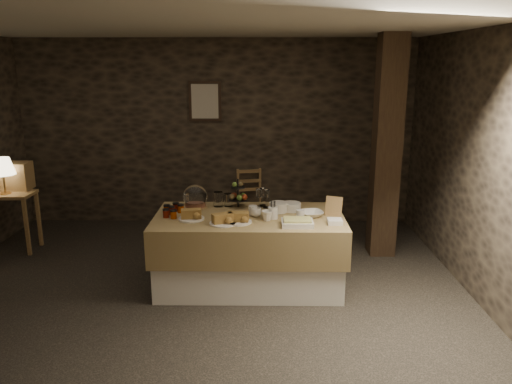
{
  "coord_description": "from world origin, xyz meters",
  "views": [
    {
      "loc": [
        0.64,
        -4.52,
        2.28
      ],
      "look_at": [
        0.58,
        0.2,
        1.05
      ],
      "focal_mm": 35.0,
      "sensor_mm": 36.0,
      "label": 1
    }
  ],
  "objects_px": {
    "console_table": "(5,203)",
    "buffet_table": "(249,245)",
    "table_lamp": "(2,167)",
    "chair": "(251,201)",
    "fruit_stand": "(238,196)",
    "timber_column": "(386,148)",
    "wine_rack": "(13,176)"
  },
  "relations": [
    {
      "from": "table_lamp",
      "to": "wine_rack",
      "type": "relative_size",
      "value": 1.05
    },
    {
      "from": "table_lamp",
      "to": "console_table",
      "type": "bearing_deg",
      "value": 135.0
    },
    {
      "from": "timber_column",
      "to": "wine_rack",
      "type": "bearing_deg",
      "value": 177.38
    },
    {
      "from": "buffet_table",
      "to": "chair",
      "type": "height_order",
      "value": "chair"
    },
    {
      "from": "timber_column",
      "to": "fruit_stand",
      "type": "height_order",
      "value": "timber_column"
    },
    {
      "from": "console_table",
      "to": "table_lamp",
      "type": "height_order",
      "value": "table_lamp"
    },
    {
      "from": "table_lamp",
      "to": "chair",
      "type": "bearing_deg",
      "value": 20.34
    },
    {
      "from": "wine_rack",
      "to": "chair",
      "type": "relative_size",
      "value": 0.67
    },
    {
      "from": "timber_column",
      "to": "chair",
      "type": "bearing_deg",
      "value": 146.52
    },
    {
      "from": "table_lamp",
      "to": "wine_rack",
      "type": "height_order",
      "value": "table_lamp"
    },
    {
      "from": "chair",
      "to": "fruit_stand",
      "type": "relative_size",
      "value": 2.04
    },
    {
      "from": "console_table",
      "to": "chair",
      "type": "relative_size",
      "value": 1.18
    },
    {
      "from": "buffet_table",
      "to": "table_lamp",
      "type": "height_order",
      "value": "table_lamp"
    },
    {
      "from": "console_table",
      "to": "table_lamp",
      "type": "bearing_deg",
      "value": -45.0
    },
    {
      "from": "console_table",
      "to": "table_lamp",
      "type": "distance_m",
      "value": 0.47
    },
    {
      "from": "console_table",
      "to": "fruit_stand",
      "type": "relative_size",
      "value": 2.42
    },
    {
      "from": "console_table",
      "to": "buffet_table",
      "type": "bearing_deg",
      "value": -17.86
    },
    {
      "from": "chair",
      "to": "fruit_stand",
      "type": "xyz_separation_m",
      "value": [
        -0.1,
        -1.69,
        0.53
      ]
    },
    {
      "from": "console_table",
      "to": "chair",
      "type": "distance_m",
      "value": 3.17
    },
    {
      "from": "console_table",
      "to": "timber_column",
      "type": "bearing_deg",
      "value": -0.36
    },
    {
      "from": "wine_rack",
      "to": "chair",
      "type": "height_order",
      "value": "wine_rack"
    },
    {
      "from": "table_lamp",
      "to": "wine_rack",
      "type": "xyz_separation_m",
      "value": [
        0.0,
        0.23,
        -0.16
      ]
    },
    {
      "from": "chair",
      "to": "fruit_stand",
      "type": "height_order",
      "value": "fruit_stand"
    },
    {
      "from": "wine_rack",
      "to": "chair",
      "type": "distance_m",
      "value": 3.11
    },
    {
      "from": "chair",
      "to": "timber_column",
      "type": "xyz_separation_m",
      "value": [
        1.61,
        -1.07,
        0.95
      ]
    },
    {
      "from": "console_table",
      "to": "wine_rack",
      "type": "height_order",
      "value": "wine_rack"
    },
    {
      "from": "buffet_table",
      "to": "chair",
      "type": "distance_m",
      "value": 2.01
    },
    {
      "from": "console_table",
      "to": "fruit_stand",
      "type": "bearing_deg",
      "value": -12.67
    },
    {
      "from": "table_lamp",
      "to": "buffet_table",
      "type": "bearing_deg",
      "value": -17.26
    },
    {
      "from": "chair",
      "to": "timber_column",
      "type": "distance_m",
      "value": 2.15
    },
    {
      "from": "table_lamp",
      "to": "fruit_stand",
      "type": "relative_size",
      "value": 1.44
    },
    {
      "from": "buffet_table",
      "to": "wine_rack",
      "type": "height_order",
      "value": "wine_rack"
    }
  ]
}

